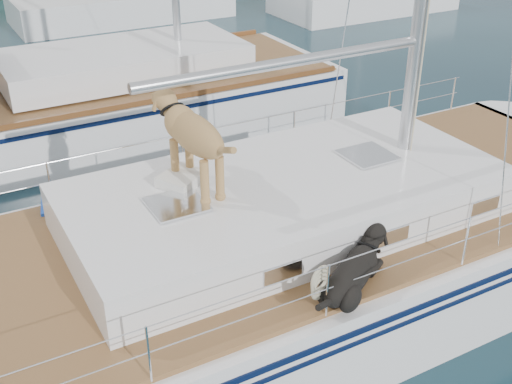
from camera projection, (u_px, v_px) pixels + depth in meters
ground at (229, 319)px, 8.10m from camera, size 120.00×120.00×0.00m
main_sailboat at (235, 273)px, 7.81m from camera, size 12.00×3.99×14.01m
neighbor_sailboat at (75, 109)px, 12.82m from camera, size 11.00×3.50×13.30m
bg_boat_center at (122, 6)px, 21.90m from camera, size 7.20×3.00×11.65m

